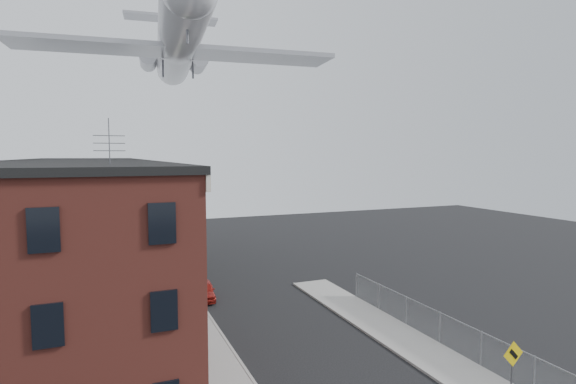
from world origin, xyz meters
The scene contains 18 objects.
sidewalk_left centered at (-5.50, 24.00, 0.06)m, with size 3.00×62.00×0.12m, color gray.
sidewalk_right centered at (5.50, 6.00, 0.06)m, with size 3.00×26.00×0.12m, color gray.
curb_left centered at (-4.05, 24.00, 0.07)m, with size 0.15×62.00×0.14m, color gray.
curb_right centered at (4.05, 6.00, 0.07)m, with size 0.15×26.00×0.14m, color gray.
corner_building centered at (-12.00, 7.00, 5.16)m, with size 10.31×12.30×12.15m.
row_house_a centered at (-11.96, 16.50, 5.13)m, with size 11.98×7.00×10.30m.
row_house_b centered at (-11.96, 23.50, 5.13)m, with size 11.98×7.00×10.30m.
row_house_c centered at (-11.96, 30.50, 5.13)m, with size 11.98×7.00×10.30m.
row_house_d centered at (-11.96, 37.50, 5.13)m, with size 11.98×7.00×10.30m.
row_house_e centered at (-11.96, 44.50, 5.13)m, with size 11.98×7.00×10.30m.
chainlink_fence centered at (7.00, 5.00, 1.00)m, with size 0.06×18.06×1.90m.
warning_sign centered at (5.60, -1.03, 1.88)m, with size 1.10×0.11×2.80m.
utility_pole centered at (-5.60, 18.00, 4.67)m, with size 1.80×0.26×9.00m.
street_tree centered at (-5.27, 27.92, 3.45)m, with size 3.22×3.20×5.20m.
car_near centered at (-3.60, 18.12, 0.65)m, with size 1.54×3.84×1.31m, color maroon.
car_mid centered at (-3.48, 24.61, 0.55)m, with size 1.16×3.33×1.10m, color black.
car_far centered at (-3.60, 36.45, 0.65)m, with size 1.82×4.48×1.30m, color slate.
airplane centered at (-4.03, 25.18, 20.08)m, with size 25.41×29.02×8.36m.
Camera 1 is at (-10.30, -14.38, 10.68)m, focal length 28.00 mm.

